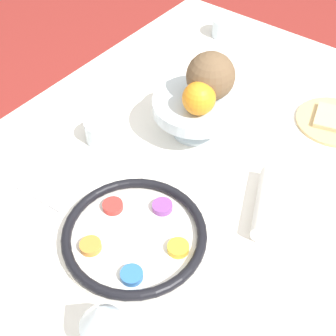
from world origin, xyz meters
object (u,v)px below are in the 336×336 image
Objects in this scene: seder_plate at (135,236)px; fruit_stand at (195,108)px; wine_glass at (100,317)px; cup_near at (101,131)px; orange_fruit at (199,98)px; napkin_roll at (268,203)px; coconut at (211,76)px; bread_plate at (334,121)px; cup_mid at (224,27)px.

fruit_stand is (0.33, 0.09, 0.06)m from seder_plate.
wine_glass is 0.51m from cup_near.
orange_fruit reaches higher than seder_plate.
seder_plate is 0.22m from wine_glass.
wine_glass is at bearing 169.62° from napkin_roll.
orange_fruit is 0.07m from coconut.
bread_plate is at bearing 0.71° from napkin_roll.
seder_plate is 3.87× the size of cup_mid.
coconut is at bearing 11.24° from orange_fruit.
cup_near reaches higher than seder_plate.
orange_fruit reaches higher than wine_glass.
fruit_stand is at bearing 19.72° from wine_glass.
seder_plate is 0.35m from fruit_stand.
orange_fruit is 0.40× the size of bread_plate.
wine_glass is 0.42m from napkin_roll.
coconut is 1.51× the size of cup_mid.
coconut reaches higher than cup_mid.
coconut is at bearing 130.81° from bread_plate.
coconut is (0.06, 0.01, 0.02)m from orange_fruit.
seder_plate is at bearing 164.05° from bread_plate.
orange_fruit is at bearing -55.81° from cup_near.
orange_fruit is (0.49, 0.16, 0.05)m from wine_glass.
cup_near is (-0.40, 0.42, 0.02)m from bread_plate.
cup_near is 1.00× the size of cup_mid.
fruit_stand is at bearing 42.73° from orange_fruit.
seder_plate is 0.33m from orange_fruit.
orange_fruit is 0.38m from bread_plate.
orange_fruit is at bearing -168.76° from coconut.
seder_plate is at bearing 26.34° from wine_glass.
wine_glass reaches higher than napkin_roll.
cup_near is at bearing 133.66° from bread_plate.
cup_mid is at bearing 2.53° from cup_near.
coconut reaches higher than cup_near.
coconut is at bearing -25.19° from fruit_stand.
bread_plate is 2.52× the size of cup_mid.
orange_fruit is at bearing 17.95° from wine_glass.
cup_near is (-0.13, 0.19, -0.11)m from orange_fruit.
cup_near is (0.36, 0.35, -0.06)m from wine_glass.
orange_fruit reaches higher than napkin_roll.
fruit_stand is (0.52, 0.19, -0.01)m from wine_glass.
napkin_roll is (-0.14, -0.25, -0.13)m from coconut.
coconut is 0.29m from cup_near.
bread_plate is (0.21, -0.24, -0.15)m from coconut.
orange_fruit is 0.27m from napkin_roll.
coconut is 1.51× the size of cup_near.
fruit_stand reaches higher than cup_mid.
fruit_stand is 0.07m from orange_fruit.
fruit_stand is 2.74× the size of cup_mid.
wine_glass is 1.11× the size of coconut.
coconut is at bearing -42.84° from cup_near.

